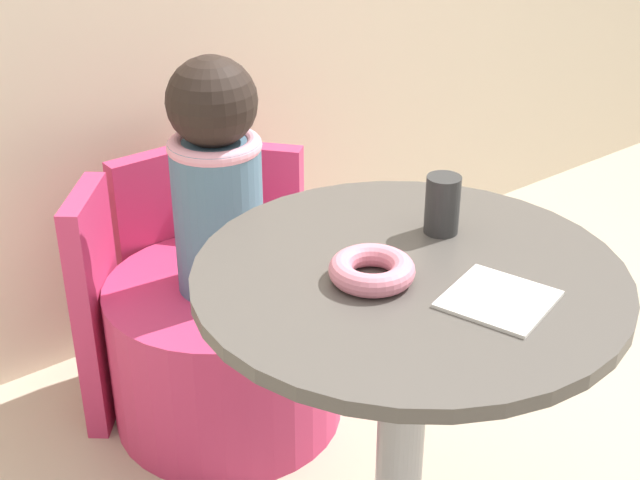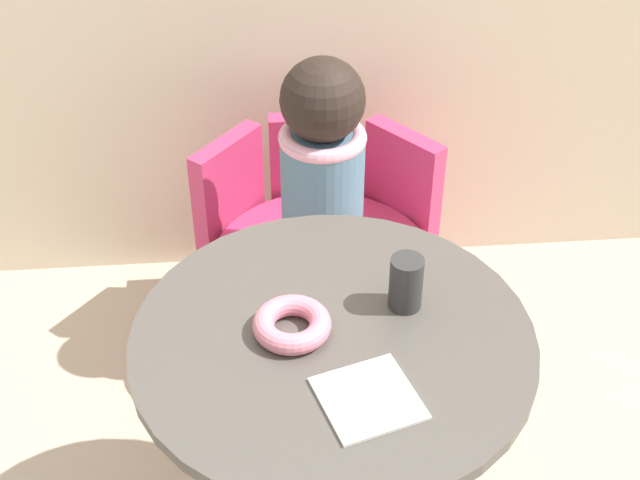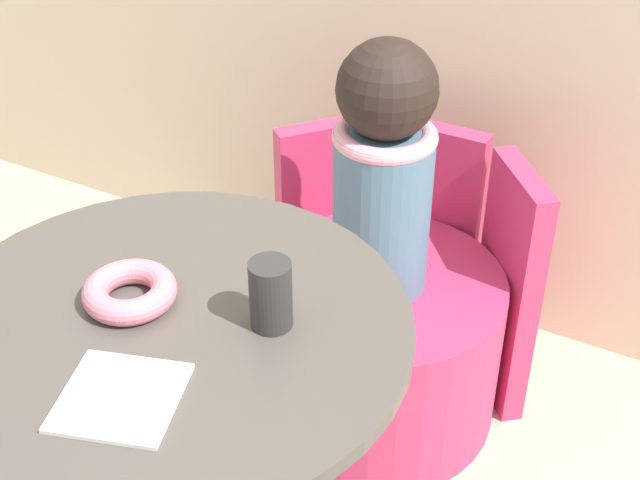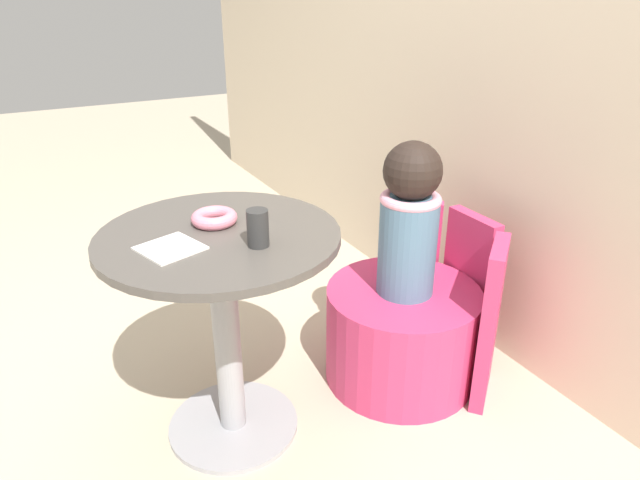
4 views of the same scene
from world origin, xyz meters
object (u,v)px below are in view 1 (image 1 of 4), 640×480
child_figure (216,176)px  tub_chair (226,350)px  round_table (404,375)px  donut (374,271)px  cup (442,205)px

child_figure → tub_chair: bearing=0.0°
round_table → donut: donut is taller
round_table → donut: 0.24m
round_table → child_figure: bearing=86.7°
tub_chair → donut: bearing=-99.4°
round_table → tub_chair: (0.04, 0.66, -0.33)m
donut → cup: (0.21, 0.06, 0.03)m
round_table → cup: size_ratio=6.91×
donut → tub_chair: bearing=80.6°
donut → cup: size_ratio=1.32×
round_table → donut: (-0.07, 0.01, 0.23)m
donut → cup: bearing=16.1°
tub_chair → child_figure: bearing=180.0°
tub_chair → donut: 0.86m
child_figure → cup: bearing=-80.6°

